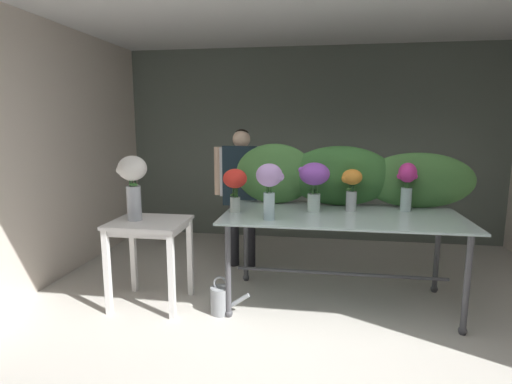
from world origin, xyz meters
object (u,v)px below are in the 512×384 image
(vase_sunset_anemones, at_px, (351,185))
(vase_lilac_roses, at_px, (270,183))
(florist, at_px, (242,183))
(display_table_glass, at_px, (341,226))
(vase_violet_tulips, at_px, (314,179))
(side_table_white, at_px, (149,233))
(watering_can, at_px, (221,300))
(vase_white_roses_tall, at_px, (133,180))
(vase_scarlet_stock, at_px, (235,183))
(vase_magenta_dahlias, at_px, (407,183))

(vase_sunset_anemones, relative_size, vase_lilac_roses, 0.82)
(florist, xyz_separation_m, vase_lilac_roses, (0.47, -1.17, 0.18))
(display_table_glass, height_order, vase_violet_tulips, vase_violet_tulips)
(display_table_glass, distance_m, vase_violet_tulips, 0.49)
(display_table_glass, distance_m, side_table_white, 1.74)
(florist, relative_size, vase_lilac_roses, 3.33)
(vase_sunset_anemones, bearing_deg, side_table_white, -166.46)
(florist, relative_size, watering_can, 4.53)
(side_table_white, relative_size, watering_can, 2.26)
(vase_white_roses_tall, bearing_deg, vase_scarlet_stock, 13.33)
(display_table_glass, relative_size, vase_violet_tulips, 4.62)
(display_table_glass, xyz_separation_m, side_table_white, (-1.72, -0.28, -0.06))
(vase_scarlet_stock, relative_size, vase_lilac_roses, 0.84)
(vase_scarlet_stock, xyz_separation_m, vase_violet_tulips, (0.71, 0.12, 0.04))
(side_table_white, distance_m, vase_violet_tulips, 1.58)
(florist, xyz_separation_m, vase_white_roses_tall, (-0.77, -1.13, 0.17))
(display_table_glass, xyz_separation_m, vase_scarlet_stock, (-0.96, -0.07, 0.38))
(vase_scarlet_stock, xyz_separation_m, watering_can, (-0.07, -0.30, -1.00))
(vase_magenta_dahlias, xyz_separation_m, watering_can, (-1.63, -0.59, -0.99))
(side_table_white, xyz_separation_m, vase_magenta_dahlias, (2.31, 0.51, 0.44))
(side_table_white, relative_size, florist, 0.50)
(side_table_white, bearing_deg, vase_white_roses_tall, -179.81)
(vase_white_roses_tall, bearing_deg, vase_lilac_roses, -1.59)
(side_table_white, relative_size, vase_scarlet_stock, 1.99)
(display_table_glass, relative_size, florist, 1.32)
(vase_white_roses_tall, bearing_deg, vase_sunset_anemones, 12.64)
(vase_sunset_anemones, bearing_deg, florist, 149.26)
(display_table_glass, relative_size, vase_sunset_anemones, 5.40)
(vase_sunset_anemones, xyz_separation_m, vase_lilac_roses, (-0.71, -0.47, 0.08))
(display_table_glass, xyz_separation_m, vase_lilac_roses, (-0.62, -0.31, 0.43))
(florist, relative_size, vase_scarlet_stock, 3.98)
(vase_violet_tulips, relative_size, watering_can, 1.30)
(side_table_white, bearing_deg, vase_sunset_anemones, 13.54)
(side_table_white, distance_m, vase_sunset_anemones, 1.90)
(vase_violet_tulips, distance_m, vase_lilac_roses, 0.51)
(florist, height_order, vase_sunset_anemones, florist)
(vase_scarlet_stock, height_order, vase_sunset_anemones, vase_scarlet_stock)
(florist, bearing_deg, vase_magenta_dahlias, -20.42)
(vase_scarlet_stock, xyz_separation_m, vase_sunset_anemones, (1.05, 0.22, -0.03))
(side_table_white, relative_size, vase_sunset_anemones, 2.03)
(florist, bearing_deg, display_table_glass, -38.17)
(side_table_white, bearing_deg, vase_magenta_dahlias, 12.39)
(vase_magenta_dahlias, height_order, vase_violet_tulips, vase_violet_tulips)
(vase_white_roses_tall, bearing_deg, vase_magenta_dahlias, 11.73)
(vase_sunset_anemones, height_order, vase_magenta_dahlias, vase_magenta_dahlias)
(vase_sunset_anemones, bearing_deg, vase_white_roses_tall, -167.36)
(display_table_glass, height_order, vase_lilac_roses, vase_lilac_roses)
(display_table_glass, xyz_separation_m, vase_magenta_dahlias, (0.59, 0.23, 0.37))
(vase_white_roses_tall, bearing_deg, side_table_white, 0.19)
(vase_lilac_roses, bearing_deg, display_table_glass, 26.96)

